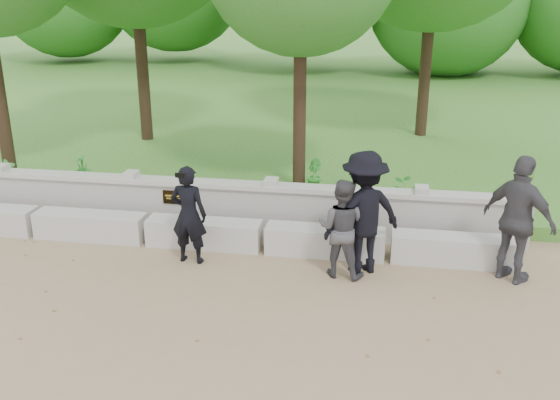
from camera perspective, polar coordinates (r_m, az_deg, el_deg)
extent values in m
plane|color=#8F7557|center=(9.22, -16.25, -8.36)|extent=(80.00, 80.00, 0.00)
cube|color=#36641E|center=(21.98, -0.66, 9.03)|extent=(40.00, 22.00, 0.25)
cube|color=#B7B5AD|center=(11.09, -16.93, -2.27)|extent=(1.90, 0.45, 0.45)
cube|color=#B7B5AD|center=(10.38, -6.95, -3.04)|extent=(1.90, 0.45, 0.45)
cube|color=#B7B5AD|center=(10.03, 4.12, -3.78)|extent=(1.90, 0.45, 0.45)
cube|color=#B7B5AD|center=(10.07, 15.55, -4.40)|extent=(1.90, 0.45, 0.45)
cube|color=#ACAAA2|center=(11.23, -10.90, -0.44)|extent=(12.50, 0.25, 0.82)
cube|color=#B7B5AD|center=(11.09, -11.05, 1.74)|extent=(12.50, 0.35, 0.08)
cube|color=black|center=(10.94, -9.75, 0.25)|extent=(0.36, 0.02, 0.24)
imported|color=black|center=(9.65, -8.35, -1.34)|extent=(0.60, 0.42, 1.56)
cube|color=black|center=(9.13, -9.16, 2.24)|extent=(0.14, 0.03, 0.07)
imported|color=#3F3F44|center=(9.17, 5.65, -2.58)|extent=(0.83, 0.70, 1.50)
imported|color=black|center=(9.26, 7.64, -1.19)|extent=(1.40, 1.23, 1.88)
imported|color=#3F3E43|center=(9.52, 20.98, -1.72)|extent=(1.14, 1.08, 1.90)
cylinder|color=#382619|center=(16.23, -12.57, 12.97)|extent=(0.29, 0.29, 4.36)
cylinder|color=#382619|center=(11.92, 1.82, 9.36)|extent=(0.25, 0.25, 3.64)
cylinder|color=#382619|center=(16.72, 13.26, 13.05)|extent=(0.29, 0.29, 4.32)
imported|color=#328D30|center=(13.26, -23.57, 2.06)|extent=(0.38, 0.40, 0.63)
imported|color=#328D30|center=(12.19, 3.07, 2.30)|extent=(0.38, 0.42, 0.64)
imported|color=#328D30|center=(11.19, 11.78, 0.26)|extent=(0.68, 0.63, 0.63)
imported|color=#328D30|center=(13.37, -17.61, 2.84)|extent=(0.41, 0.42, 0.58)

